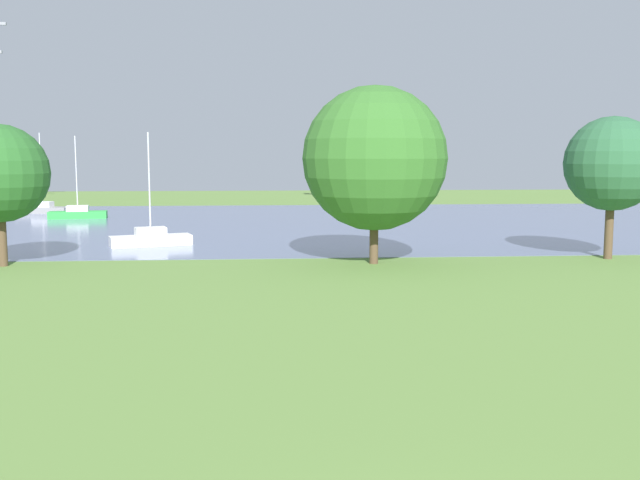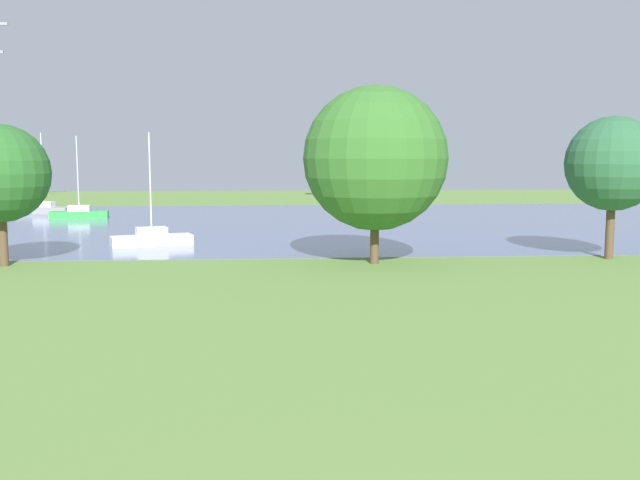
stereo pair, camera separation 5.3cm
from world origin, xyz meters
name	(u,v)px [view 2 (the right image)]	position (x,y,z in m)	size (l,w,h in m)	color
ground_plane	(322,286)	(0.00, 22.00, 0.00)	(160.00, 160.00, 0.00)	olive
water_surface	(296,223)	(0.00, 50.00, 0.01)	(140.00, 40.00, 0.02)	slate
sailboat_green	(79,213)	(-18.52, 55.41, 0.46)	(4.96, 2.12, 7.04)	green
sailboat_gray	(44,209)	(-23.11, 60.84, 0.47)	(4.97, 2.22, 7.45)	gray
sailboat_white	(152,238)	(-9.29, 36.10, 0.46)	(5.03, 2.93, 6.78)	white
tree_east_far	(0,174)	(-15.29, 28.54, 4.56)	(4.81, 4.81, 6.98)	brown
tree_west_far	(375,158)	(3.10, 28.03, 5.28)	(7.21, 7.21, 8.90)	brown
tree_west_near	(613,164)	(15.71, 28.78, 4.99)	(4.93, 4.93, 7.47)	brown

